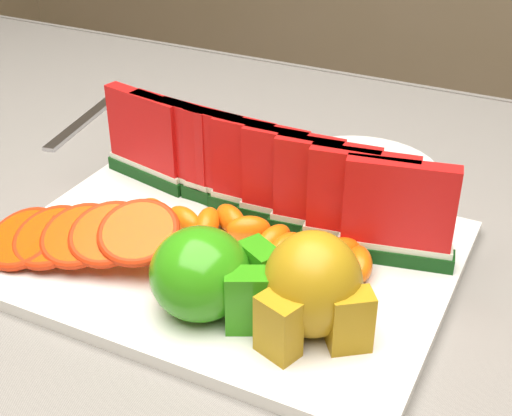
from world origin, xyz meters
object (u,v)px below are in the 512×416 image
(platter, at_px, (228,254))
(side_plate, at_px, (359,174))
(apple_cluster, at_px, (209,276))
(fork, at_px, (87,119))
(pear_cluster, at_px, (313,289))

(platter, xyz_separation_m, side_plate, (0.06, 0.20, -0.00))
(side_plate, bearing_deg, apple_cluster, -95.57)
(platter, distance_m, fork, 0.37)
(platter, height_order, apple_cluster, apple_cluster)
(apple_cluster, relative_size, side_plate, 0.52)
(apple_cluster, distance_m, side_plate, 0.29)
(platter, xyz_separation_m, fork, (-0.31, 0.19, -0.00))
(apple_cluster, xyz_separation_m, fork, (-0.34, 0.28, -0.04))
(pear_cluster, relative_size, side_plate, 0.45)
(pear_cluster, xyz_separation_m, side_plate, (-0.05, 0.27, -0.05))
(apple_cluster, bearing_deg, pear_cluster, 9.77)
(pear_cluster, distance_m, fork, 0.50)
(pear_cluster, bearing_deg, fork, 148.24)
(pear_cluster, bearing_deg, side_plate, 101.34)
(platter, bearing_deg, pear_cluster, -31.50)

